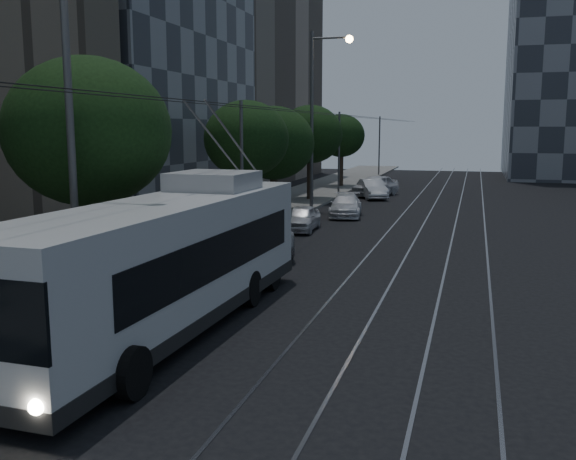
% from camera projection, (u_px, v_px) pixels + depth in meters
% --- Properties ---
extents(ground, '(120.00, 120.00, 0.00)m').
position_uv_depth(ground, '(301.00, 320.00, 16.48)').
color(ground, black).
rests_on(ground, ground).
extents(sidewalk, '(5.00, 90.00, 0.15)m').
position_uv_depth(sidewalk, '(267.00, 211.00, 37.50)').
color(sidewalk, slate).
rests_on(sidewalk, ground).
extents(tram_rails, '(4.52, 90.00, 0.02)m').
position_uv_depth(tram_rails, '(442.00, 219.00, 34.75)').
color(tram_rails, gray).
rests_on(tram_rails, ground).
extents(overhead_wires, '(2.23, 90.00, 6.00)m').
position_uv_depth(overhead_wires, '(309.00, 153.00, 36.27)').
color(overhead_wires, black).
rests_on(overhead_wires, ground).
extents(trolleybus, '(2.89, 12.36, 5.63)m').
position_uv_depth(trolleybus, '(170.00, 261.00, 15.54)').
color(trolleybus, silver).
rests_on(trolleybus, ground).
extents(pickup_silver, '(5.19, 6.94, 1.75)m').
position_uv_depth(pickup_silver, '(251.00, 230.00, 25.34)').
color(pickup_silver, '#A9ABB1').
rests_on(pickup_silver, ground).
extents(car_white_a, '(1.61, 3.62, 1.21)m').
position_uv_depth(car_white_a, '(302.00, 218.00, 30.70)').
color(car_white_a, silver).
rests_on(car_white_a, ground).
extents(car_white_b, '(2.25, 4.34, 1.20)m').
position_uv_depth(car_white_b, '(346.00, 206.00, 35.62)').
color(car_white_b, silver).
rests_on(car_white_b, ground).
extents(car_white_c, '(2.82, 4.26, 1.33)m').
position_uv_depth(car_white_c, '(372.00, 189.00, 44.62)').
color(car_white_c, silver).
rests_on(car_white_c, ground).
extents(car_white_d, '(3.31, 4.83, 1.53)m').
position_uv_depth(car_white_d, '(375.00, 186.00, 46.01)').
color(car_white_d, silver).
rests_on(car_white_d, ground).
extents(tree_1, '(4.93, 4.93, 6.99)m').
position_uv_depth(tree_1, '(88.00, 132.00, 19.09)').
color(tree_1, black).
rests_on(tree_1, ground).
extents(tree_2, '(4.10, 4.10, 6.20)m').
position_uv_depth(tree_2, '(246.00, 139.00, 30.77)').
color(tree_2, black).
rests_on(tree_2, ground).
extents(tree_3, '(4.66, 4.66, 6.12)m').
position_uv_depth(tree_3, '(274.00, 143.00, 36.61)').
color(tree_3, black).
rests_on(tree_3, ground).
extents(tree_4, '(4.28, 4.28, 6.38)m').
position_uv_depth(tree_4, '(310.00, 135.00, 42.58)').
color(tree_4, black).
rests_on(tree_4, ground).
extents(tree_5, '(3.87, 3.87, 5.98)m').
position_uv_depth(tree_5, '(341.00, 136.00, 52.25)').
color(tree_5, black).
rests_on(tree_5, ground).
extents(streetlamp_near, '(2.55, 0.44, 10.60)m').
position_uv_depth(streetlamp_near, '(82.00, 68.00, 15.92)').
color(streetlamp_near, '#575659').
rests_on(streetlamp_near, ground).
extents(streetlamp_far, '(2.51, 0.44, 10.41)m').
position_uv_depth(streetlamp_far, '(319.00, 104.00, 37.65)').
color(streetlamp_far, '#575659').
rests_on(streetlamp_far, ground).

